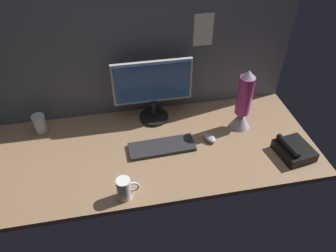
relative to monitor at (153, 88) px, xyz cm
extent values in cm
cube|color=#8C6B4C|center=(-3.48, -25.13, -23.66)|extent=(180.00, 80.00, 3.00)
cube|color=#565B66|center=(-3.48, 12.37, 17.52)|extent=(180.00, 5.00, 79.35)
cube|color=white|center=(31.25, 9.57, 28.61)|extent=(11.37, 0.40, 18.91)
cylinder|color=black|center=(0.00, -0.63, -21.26)|extent=(18.00, 18.00, 1.80)
cylinder|color=black|center=(0.00, -0.63, -14.86)|extent=(3.20, 3.20, 11.00)
cube|color=#B7B7B7|center=(0.00, 0.37, 3.91)|extent=(46.49, 2.40, 26.53)
cube|color=#264C8C|center=(0.00, -1.03, 3.91)|extent=(44.09, 0.60, 24.13)
cube|color=#262628|center=(0.13, -28.32, -21.16)|extent=(37.48, 14.44, 2.00)
ellipsoid|color=#99999E|center=(28.20, -26.58, -20.46)|extent=(8.63, 10.96, 3.40)
cylinder|color=white|center=(-23.19, -58.01, -16.13)|extent=(6.89, 6.89, 12.06)
torus|color=white|center=(-18.95, -58.01, -15.52)|extent=(6.31, 1.00, 6.31)
cylinder|color=#B2B2B7|center=(-67.36, -0.75, -16.30)|extent=(7.53, 7.53, 11.72)
cone|color=#A5A5AD|center=(49.57, -18.30, -16.76)|extent=(11.87, 11.87, 10.79)
cylinder|color=#B2338C|center=(49.57, -18.30, 0.50)|extent=(8.63, 8.63, 23.74)
cone|color=#A5A5AD|center=(49.57, -18.30, 14.53)|extent=(7.77, 7.77, 4.32)
cube|color=black|center=(70.29, -46.54, -19.36)|extent=(19.80, 21.46, 5.60)
cylinder|color=black|center=(65.61, -46.54, -14.96)|extent=(5.87, 17.39, 3.20)
camera|label=1|loc=(-21.08, -156.91, 105.05)|focal=34.56mm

